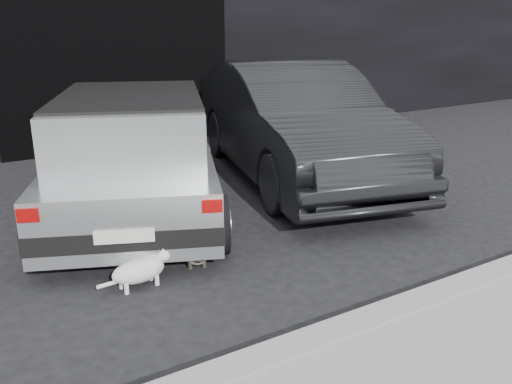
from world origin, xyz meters
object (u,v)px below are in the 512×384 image
silver_hatchback (134,149)px  cat_white (142,269)px  cat_siamese (195,251)px  second_car (294,121)px

silver_hatchback → cat_white: bearing=-86.0°
silver_hatchback → cat_siamese: bearing=-68.0°
second_car → cat_siamese: bearing=-128.1°
cat_white → second_car: bearing=120.8°
second_car → cat_white: bearing=-131.5°
cat_siamese → cat_white: size_ratio=1.08×
second_car → cat_siamese: (-2.42, -1.89, -0.68)m
silver_hatchback → second_car: size_ratio=0.86×
cat_siamese → silver_hatchback: bearing=-75.3°
silver_hatchback → second_car: bearing=29.5°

